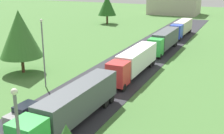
% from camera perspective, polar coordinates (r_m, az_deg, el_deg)
% --- Properties ---
extents(road, '(10.00, 140.00, 0.06)m').
position_cam_1_polar(road, '(37.84, -3.31, -4.50)').
color(road, '#2B2B30').
rests_on(road, ground).
extents(lane_marking_centre, '(0.16, 120.22, 0.01)m').
position_cam_1_polar(lane_marking_centre, '(34.63, -6.41, -6.65)').
color(lane_marking_centre, white).
rests_on(lane_marking_centre, road).
extents(truck_lead, '(2.78, 14.79, 3.57)m').
position_cam_1_polar(truck_lead, '(28.86, -7.56, -7.26)').
color(truck_lead, green).
rests_on(truck_lead, road).
extents(truck_second, '(2.52, 13.99, 3.66)m').
position_cam_1_polar(truck_second, '(42.78, 4.28, 1.10)').
color(truck_second, red).
rests_on(truck_second, road).
extents(truck_third, '(2.60, 13.28, 3.76)m').
position_cam_1_polar(truck_third, '(57.78, 10.04, 5.17)').
color(truck_third, green).
rests_on(truck_third, road).
extents(truck_fourth, '(2.66, 13.16, 3.54)m').
position_cam_1_polar(truck_fourth, '(73.17, 13.25, 7.41)').
color(truck_fourth, blue).
rests_on(truck_fourth, road).
extents(car_second, '(2.01, 4.37, 1.56)m').
position_cam_1_polar(car_second, '(31.41, -16.41, -8.27)').
color(car_second, gray).
rests_on(car_second, road).
extents(motorcycle_courier, '(0.28, 1.94, 0.91)m').
position_cam_1_polar(motorcycle_courier, '(32.07, -18.17, -8.55)').
color(motorcycle_courier, black).
rests_on(motorcycle_courier, road).
extents(lamppost_second, '(0.36, 0.36, 8.91)m').
position_cam_1_polar(lamppost_second, '(38.54, -13.10, 3.14)').
color(lamppost_second, slate).
rests_on(lamppost_second, ground).
extents(tree_birch, '(6.27, 6.27, 9.34)m').
position_cam_1_polar(tree_birch, '(45.35, -17.31, 6.11)').
color(tree_birch, '#513823').
rests_on(tree_birch, ground).
extents(tree_maple, '(5.46, 5.46, 8.53)m').
position_cam_1_polar(tree_maple, '(90.33, -0.96, 11.81)').
color(tree_maple, '#513823').
rests_on(tree_maple, ground).
extents(distant_building, '(17.92, 12.45, 6.98)m').
position_cam_1_polar(distant_building, '(116.31, 11.88, 11.67)').
color(distant_building, '#B2A899').
rests_on(distant_building, ground).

